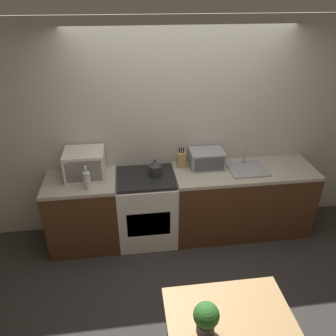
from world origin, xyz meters
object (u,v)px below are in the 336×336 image
(kettle, at_px, (155,168))
(bottle, at_px, (87,180))
(toaster_oven, at_px, (207,159))
(dining_table, at_px, (229,326))
(microwave, at_px, (85,164))
(stove_range, at_px, (147,208))

(kettle, height_order, bottle, bottle)
(toaster_oven, bearing_deg, dining_table, -97.75)
(microwave, bearing_deg, toaster_oven, 1.64)
(toaster_oven, bearing_deg, kettle, -170.24)
(kettle, distance_m, microwave, 0.81)
(microwave, bearing_deg, kettle, -4.95)
(microwave, xyz_separation_m, toaster_oven, (1.44, 0.04, -0.05))
(kettle, xyz_separation_m, bottle, (-0.76, -0.20, 0.02))
(toaster_oven, distance_m, dining_table, 2.01)
(microwave, relative_size, dining_table, 0.48)
(stove_range, relative_size, microwave, 2.00)
(bottle, bearing_deg, microwave, 98.07)
(stove_range, height_order, kettle, kettle)
(toaster_oven, bearing_deg, microwave, -178.36)
(stove_range, height_order, microwave, microwave)
(dining_table, bearing_deg, bottle, 124.72)
(dining_table, bearing_deg, stove_range, 105.15)
(toaster_oven, bearing_deg, stove_range, -169.48)
(stove_range, xyz_separation_m, kettle, (0.12, 0.03, 0.54))
(stove_range, xyz_separation_m, dining_table, (0.49, -1.81, 0.18))
(kettle, bearing_deg, bottle, -164.97)
(stove_range, relative_size, bottle, 3.25)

